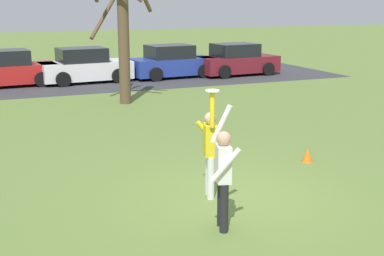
# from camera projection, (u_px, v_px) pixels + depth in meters

# --- Properties ---
(ground_plane) EXTENTS (120.00, 120.00, 0.00)m
(ground_plane) POSITION_uv_depth(u_px,v_px,m) (231.00, 196.00, 10.04)
(ground_plane) COLOR olive
(person_catcher) EXTENTS (0.48, 0.59, 2.08)m
(person_catcher) POSITION_uv_depth(u_px,v_px,m) (210.00, 147.00, 9.81)
(person_catcher) COLOR silver
(person_catcher) RESTS_ON ground_plane
(person_defender) EXTENTS (0.55, 0.63, 2.04)m
(person_defender) POSITION_uv_depth(u_px,v_px,m) (223.00, 172.00, 8.39)
(person_defender) COLOR black
(person_defender) RESTS_ON ground_plane
(frisbee_disc) EXTENTS (0.25, 0.25, 0.02)m
(frisbee_disc) POSITION_uv_depth(u_px,v_px,m) (212.00, 91.00, 9.33)
(frisbee_disc) COLOR white
(frisbee_disc) RESTS_ON person_catcher
(parked_car_red) EXTENTS (4.22, 2.26, 1.59)m
(parked_car_red) POSITION_uv_depth(u_px,v_px,m) (7.00, 70.00, 22.95)
(parked_car_red) COLOR red
(parked_car_red) RESTS_ON ground_plane
(parked_car_white) EXTENTS (4.22, 2.26, 1.59)m
(parked_car_white) POSITION_uv_depth(u_px,v_px,m) (85.00, 67.00, 24.07)
(parked_car_white) COLOR white
(parked_car_white) RESTS_ON ground_plane
(parked_car_blue) EXTENTS (4.22, 2.26, 1.59)m
(parked_car_blue) POSITION_uv_depth(u_px,v_px,m) (172.00, 63.00, 25.64)
(parked_car_blue) COLOR #233893
(parked_car_blue) RESTS_ON ground_plane
(parked_car_maroon) EXTENTS (4.22, 2.26, 1.59)m
(parked_car_maroon) POSITION_uv_depth(u_px,v_px,m) (237.00, 61.00, 26.49)
(parked_car_maroon) COLOR maroon
(parked_car_maroon) RESTS_ON ground_plane
(parking_strip) EXTENTS (28.23, 6.40, 0.01)m
(parking_strip) POSITION_uv_depth(u_px,v_px,m) (52.00, 84.00, 23.58)
(parking_strip) COLOR #38383D
(parking_strip) RESTS_ON ground_plane
(bare_tree_tall) EXTENTS (2.30, 2.31, 5.24)m
(bare_tree_tall) POSITION_uv_depth(u_px,v_px,m) (122.00, 29.00, 18.57)
(bare_tree_tall) COLOR brown
(bare_tree_tall) RESTS_ON ground_plane
(field_cone_orange) EXTENTS (0.26, 0.26, 0.32)m
(field_cone_orange) POSITION_uv_depth(u_px,v_px,m) (307.00, 155.00, 12.16)
(field_cone_orange) COLOR orange
(field_cone_orange) RESTS_ON ground_plane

